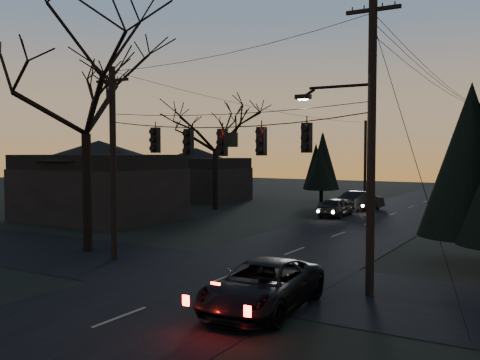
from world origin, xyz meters
The scene contains 15 objects.
main_road centered at (0.00, 20.00, 0.01)m, with size 8.00×120.00×0.02m, color black.
cross_road centered at (0.00, 10.00, 0.01)m, with size 60.00×7.00×0.02m, color black.
utility_pole_right centered at (5.50, 10.00, 0.00)m, with size 5.00×0.30×10.00m, color black, non-canonical shape.
utility_pole_left centered at (-6.00, 10.00, 0.00)m, with size 1.80×0.30×8.50m, color black, non-canonical shape.
utility_pole_far_r centered at (5.50, 38.00, 0.00)m, with size 1.80×0.30×8.50m, color black, non-canonical shape.
utility_pole_far_l centered at (-6.00, 46.00, 0.00)m, with size 0.30×0.30×8.00m, color black, non-canonical shape.
span_signal_assembly centered at (-0.24, 10.00, 5.23)m, with size 11.50×0.44×1.61m.
bare_tree_left centered at (-8.62, 10.93, 7.92)m, with size 10.31×10.31×11.33m.
bare_tree_dist centered at (-13.68, 29.88, 6.78)m, with size 6.58×6.58×9.71m.
evergreen_dist centered at (-8.58, 40.62, 3.56)m, with size 3.20×3.20×5.95m.
house_left_near centered at (-17.00, 20.00, 2.80)m, with size 10.00×8.00×5.60m.
house_left_far centered at (-20.00, 36.00, 2.60)m, with size 9.00×7.00×5.20m.
suv_near centered at (3.20, 6.74, 0.73)m, with size 2.42×5.25×1.46m, color black.
sedan_oncoming_a centered at (-3.20, 30.11, 0.71)m, with size 1.67×4.16×1.42m, color black.
sedan_oncoming_b centered at (-2.94, 35.36, 0.78)m, with size 1.66×4.75×1.57m, color black.
Camera 1 is at (10.74, -7.33, 4.79)m, focal length 40.00 mm.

